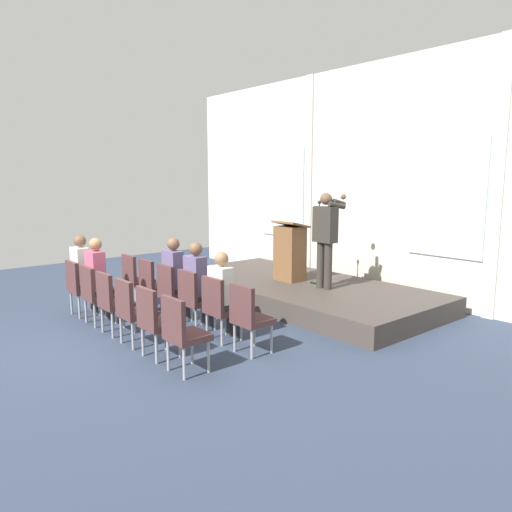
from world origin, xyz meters
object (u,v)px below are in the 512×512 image
audience_r1_c0 (83,271)px  chair_r1_c2 (112,299)px  chair_r0_c3 (194,297)px  chair_r1_c3 (132,308)px  chair_r1_c4 (155,318)px  lectern (290,252)px  chair_r0_c0 (135,277)px  chair_r1_c0 (80,285)px  audience_r0_c4 (224,291)px  chair_r0_c5 (248,315)px  audience_r1_c1 (99,277)px  chair_r0_c4 (219,305)px  chair_r0_c1 (152,283)px  chair_r1_c5 (182,330)px  audience_r0_c2 (176,275)px  chair_r1_c1 (95,291)px  mic_stand (318,265)px  audience_r0_c3 (198,282)px  speaker (325,233)px  chair_r0_c2 (172,289)px

audience_r1_c0 → chair_r1_c2: (1.30, -0.08, -0.23)m
chair_r0_c3 → chair_r1_c2: size_ratio=1.00×
chair_r1_c3 → chair_r1_c4: same height
lectern → chair_r1_c3: 3.64m
chair_r0_c0 → chair_r1_c0: (0.00, -1.01, 0.00)m
chair_r0_c0 → chair_r1_c0: 1.01m
chair_r1_c4 → chair_r0_c0: bearing=158.6°
audience_r0_c4 → chair_r0_c5: 0.68m
audience_r1_c1 → chair_r1_c3: 1.32m
chair_r0_c3 → chair_r1_c4: bearing=-57.4°
audience_r0_c4 → chair_r0_c5: (0.65, -0.08, -0.18)m
chair_r0_c4 → chair_r1_c3: bearing=-122.6°
chair_r0_c1 → chair_r1_c0: (-0.65, -1.01, 0.00)m
chair_r0_c4 → chair_r1_c0: bearing=-158.6°
chair_r0_c5 → chair_r1_c5: 1.01m
audience_r0_c2 → chair_r1_c5: audience_r0_c2 is taller
chair_r0_c3 → audience_r1_c0: size_ratio=0.68×
chair_r1_c2 → audience_r1_c0: bearing=176.5°
chair_r0_c1 → chair_r0_c5: size_ratio=1.00×
chair_r1_c3 → chair_r1_c1: bearing=180.0°
audience_r1_c0 → chair_r1_c1: bearing=-6.9°
chair_r0_c1 → chair_r0_c5: (2.60, 0.00, 0.00)m
chair_r1_c0 → chair_r1_c1: (0.65, 0.00, 0.00)m
audience_r0_c2 → chair_r1_c3: audience_r0_c2 is taller
chair_r1_c1 → audience_r1_c1: 0.24m
chair_r0_c3 → chair_r1_c3: 1.01m
audience_r0_c2 → chair_r1_c2: audience_r0_c2 is taller
chair_r0_c0 → chair_r1_c4: size_ratio=1.00×
mic_stand → lectern: bearing=-155.2°
chair_r0_c1 → audience_r0_c3: 1.32m
audience_r0_c3 → audience_r1_c1: audience_r1_c1 is taller
speaker → chair_r0_c4: 2.70m
audience_r0_c2 → chair_r1_c5: 2.24m
chair_r0_c0 → lectern: bearing=61.7°
speaker → chair_r1_c3: speaker is taller
chair_r0_c4 → chair_r1_c5: same height
chair_r1_c2 → audience_r0_c4: bearing=40.2°
chair_r0_c5 → audience_r1_c0: size_ratio=0.68×
chair_r0_c3 → audience_r0_c4: (0.65, 0.08, 0.18)m
lectern → chair_r1_c4: (1.22, -3.58, -0.36)m
chair_r0_c0 → chair_r1_c2: 1.65m
chair_r0_c2 → chair_r0_c3: same height
chair_r1_c2 → chair_r0_c2: bearing=90.0°
audience_r0_c4 → chair_r1_c0: 2.82m
chair_r0_c2 → chair_r1_c2: (0.00, -1.01, 0.00)m
audience_r0_c3 → audience_r0_c4: bearing=0.3°
mic_stand → audience_r0_c4: bearing=-75.6°
audience_r0_c3 → audience_r0_c4: audience_r0_c3 is taller
lectern → chair_r0_c3: size_ratio=1.23×
chair_r0_c0 → chair_r0_c2: (1.30, 0.00, 0.00)m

